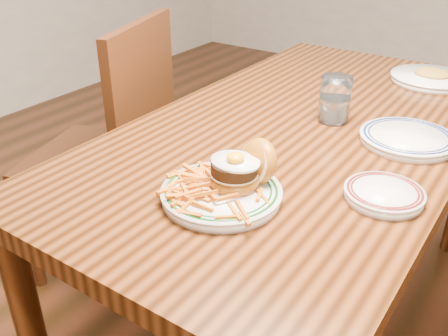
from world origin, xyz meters
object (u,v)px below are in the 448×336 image
Objects in this scene: table at (305,151)px; main_plate at (228,184)px; chair_left at (114,149)px; side_plate at (384,194)px.

main_plate is (0.04, -0.46, 0.12)m from table.
chair_left is at bearing -170.69° from table.
chair_left is 1.04m from side_plate.
main_plate is at bearing -43.86° from chair_left.
chair_left reaches higher than main_plate.
side_plate is (0.28, 0.18, -0.02)m from main_plate.
side_plate is (0.31, -0.28, 0.10)m from table.
main_plate is 1.62× the size of side_plate.
main_plate is at bearing -140.30° from side_plate.
table is 0.48m from main_plate.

